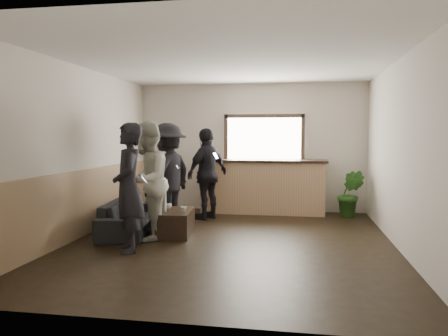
% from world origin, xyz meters
% --- Properties ---
extents(ground, '(5.00, 6.00, 0.01)m').
position_xyz_m(ground, '(0.00, 0.00, 0.00)').
color(ground, black).
extents(room_shell, '(5.01, 6.01, 2.80)m').
position_xyz_m(room_shell, '(-0.74, 0.00, 1.47)').
color(room_shell, silver).
rests_on(room_shell, ground).
extents(bar_counter, '(2.70, 0.68, 2.13)m').
position_xyz_m(bar_counter, '(0.30, 2.70, 0.64)').
color(bar_counter, tan).
rests_on(bar_counter, ground).
extents(sofa, '(0.97, 1.94, 0.54)m').
position_xyz_m(sofa, '(-1.79, 0.42, 0.27)').
color(sofa, black).
rests_on(sofa, ground).
extents(coffee_table, '(0.60, 0.97, 0.41)m').
position_xyz_m(coffee_table, '(-0.97, 0.35, 0.21)').
color(coffee_table, black).
rests_on(coffee_table, ground).
extents(cup_a, '(0.17, 0.17, 0.10)m').
position_xyz_m(cup_a, '(-1.14, 0.46, 0.46)').
color(cup_a, silver).
rests_on(cup_a, coffee_table).
extents(cup_b, '(0.12, 0.12, 0.09)m').
position_xyz_m(cup_b, '(-0.81, 0.23, 0.46)').
color(cup_b, silver).
rests_on(cup_b, coffee_table).
extents(potted_plant, '(0.63, 0.55, 0.97)m').
position_xyz_m(potted_plant, '(2.11, 2.51, 0.48)').
color(potted_plant, '#2D6623').
rests_on(potted_plant, ground).
extents(person_a, '(0.68, 0.80, 1.85)m').
position_xyz_m(person_a, '(-1.34, -0.77, 0.92)').
color(person_a, black).
rests_on(person_a, ground).
extents(person_b, '(0.78, 0.96, 1.89)m').
position_xyz_m(person_b, '(-1.34, -0.03, 0.94)').
color(person_b, '#B6B5A5').
rests_on(person_b, ground).
extents(person_c, '(1.05, 1.38, 1.89)m').
position_xyz_m(person_c, '(-1.34, 1.14, 0.95)').
color(person_c, black).
rests_on(person_c, ground).
extents(person_d, '(0.92, 1.14, 1.81)m').
position_xyz_m(person_d, '(-0.73, 1.83, 0.91)').
color(person_d, black).
rests_on(person_d, ground).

